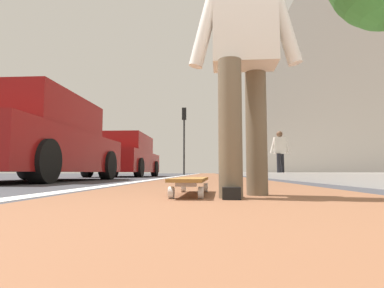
{
  "coord_description": "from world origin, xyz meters",
  "views": [
    {
      "loc": [
        -0.8,
        0.09,
        0.15
      ],
      "look_at": [
        9.06,
        0.56,
        1.03
      ],
      "focal_mm": 29.76,
      "sensor_mm": 36.0,
      "label": 1
    }
  ],
  "objects_px": {
    "parked_car_near": "(34,141)",
    "parked_car_mid": "(125,157)",
    "skater_person": "(244,49)",
    "traffic_light": "(184,128)",
    "pedestrian_distant": "(280,150)",
    "skateboard": "(191,181)"
  },
  "relations": [
    {
      "from": "parked_car_near",
      "to": "parked_car_mid",
      "type": "bearing_deg",
      "value": -1.18
    },
    {
      "from": "skater_person",
      "to": "parked_car_mid",
      "type": "distance_m",
      "value": 9.67
    },
    {
      "from": "parked_car_near",
      "to": "traffic_light",
      "type": "height_order",
      "value": "traffic_light"
    },
    {
      "from": "parked_car_mid",
      "to": "pedestrian_distant",
      "type": "relative_size",
      "value": 2.82
    },
    {
      "from": "skater_person",
      "to": "pedestrian_distant",
      "type": "bearing_deg",
      "value": -14.04
    },
    {
      "from": "skater_person",
      "to": "pedestrian_distant",
      "type": "distance_m",
      "value": 9.55
    },
    {
      "from": "skateboard",
      "to": "pedestrian_distant",
      "type": "distance_m",
      "value": 9.53
    },
    {
      "from": "traffic_light",
      "to": "pedestrian_distant",
      "type": "relative_size",
      "value": 2.77
    },
    {
      "from": "skater_person",
      "to": "parked_car_near",
      "type": "height_order",
      "value": "skater_person"
    },
    {
      "from": "skateboard",
      "to": "pedestrian_distant",
      "type": "relative_size",
      "value": 0.53
    },
    {
      "from": "skateboard",
      "to": "pedestrian_distant",
      "type": "height_order",
      "value": "pedestrian_distant"
    },
    {
      "from": "skateboard",
      "to": "parked_car_near",
      "type": "relative_size",
      "value": 0.2
    },
    {
      "from": "skateboard",
      "to": "parked_car_near",
      "type": "xyz_separation_m",
      "value": [
        3.27,
        2.92,
        0.6
      ]
    },
    {
      "from": "skater_person",
      "to": "parked_car_near",
      "type": "relative_size",
      "value": 0.39
    },
    {
      "from": "skater_person",
      "to": "pedestrian_distant",
      "type": "xyz_separation_m",
      "value": [
        9.26,
        -2.32,
        -0.02
      ]
    },
    {
      "from": "skateboard",
      "to": "traffic_light",
      "type": "relative_size",
      "value": 0.19
    },
    {
      "from": "pedestrian_distant",
      "to": "skateboard",
      "type": "bearing_deg",
      "value": 163.71
    },
    {
      "from": "skater_person",
      "to": "traffic_light",
      "type": "xyz_separation_m",
      "value": [
        18.91,
        1.75,
        2.12
      ]
    },
    {
      "from": "skater_person",
      "to": "parked_car_near",
      "type": "distance_m",
      "value": 4.74
    },
    {
      "from": "parked_car_mid",
      "to": "pedestrian_distant",
      "type": "height_order",
      "value": "pedestrian_distant"
    },
    {
      "from": "parked_car_near",
      "to": "traffic_light",
      "type": "xyz_separation_m",
      "value": [
        15.49,
        -1.51,
        2.37
      ]
    },
    {
      "from": "skateboard",
      "to": "traffic_light",
      "type": "xyz_separation_m",
      "value": [
        18.76,
        1.41,
        2.97
      ]
    }
  ]
}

